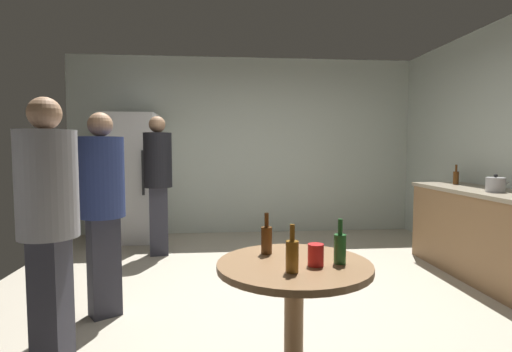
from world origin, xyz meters
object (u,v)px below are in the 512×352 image
foreground_table (294,282)px  beer_bottle_amber (292,255)px  kettle (496,185)px  person_in_navy_shirt (102,199)px  person_in_black_shirt (158,174)px  beer_bottle_green (340,247)px  plastic_cup_red (316,255)px  beer_bottle_on_counter (456,177)px  person_in_gray_shirt (48,213)px  beer_bottle_brown (267,239)px  refrigerator (133,178)px

foreground_table → beer_bottle_amber: (-0.04, -0.15, 0.19)m
kettle → person_in_navy_shirt: bearing=-173.5°
beer_bottle_amber → person_in_black_shirt: (-1.09, 3.09, 0.18)m
foreground_table → beer_bottle_green: 0.30m
foreground_table → plastic_cup_red: bearing=-34.0°
plastic_cup_red → person_in_navy_shirt: size_ratio=0.07×
beer_bottle_on_counter → person_in_gray_shirt: bearing=-152.7°
kettle → beer_bottle_brown: (-2.38, -1.39, -0.15)m
kettle → beer_bottle_brown: kettle is taller
beer_bottle_green → person_in_gray_shirt: (-1.62, 0.47, 0.13)m
foreground_table → beer_bottle_brown: beer_bottle_brown is taller
person_in_navy_shirt → plastic_cup_red: bearing=15.1°
beer_bottle_green → kettle: bearing=38.4°
beer_bottle_on_counter → foreground_table: (-2.35, -2.36, -0.35)m
beer_bottle_amber → beer_bottle_green: 0.29m
person_in_gray_shirt → beer_bottle_on_counter: bearing=32.8°
beer_bottle_brown → beer_bottle_green: size_ratio=1.00×
beer_bottle_brown → person_in_gray_shirt: (-1.26, 0.25, 0.13)m
foreground_table → beer_bottle_green: bearing=-9.9°
beer_bottle_green → person_in_black_shirt: (-1.36, 2.97, 0.18)m
person_in_gray_shirt → person_in_navy_shirt: 0.74m
beer_bottle_green → beer_bottle_on_counter: bearing=48.5°
beer_bottle_green → beer_bottle_amber: bearing=-156.9°
kettle → beer_bottle_brown: size_ratio=1.06×
beer_bottle_green → person_in_black_shirt: 3.27m
kettle → person_in_black_shirt: (-3.39, 1.36, 0.03)m
plastic_cup_red → person_in_gray_shirt: 1.57m
beer_bottle_brown → beer_bottle_amber: bearing=-76.3°
kettle → person_in_gray_shirt: person_in_gray_shirt is taller
refrigerator → beer_bottle_on_counter: refrigerator is taller
foreground_table → plastic_cup_red: 0.20m
kettle → person_in_black_shirt: bearing=158.1°
refrigerator → person_in_black_shirt: (0.48, -0.81, 0.10)m
beer_bottle_green → plastic_cup_red: bearing=-169.1°
beer_bottle_on_counter → person_in_black_shirt: person_in_black_shirt is taller
person_in_black_shirt → person_in_gray_shirt: bearing=-14.0°
beer_bottle_on_counter → beer_bottle_green: beer_bottle_on_counter is taller
plastic_cup_red → person_in_black_shirt: person_in_black_shirt is taller
beer_bottle_green → person_in_black_shirt: person_in_black_shirt is taller
kettle → beer_bottle_on_counter: 0.79m
beer_bottle_green → person_in_black_shirt: bearing=114.6°
beer_bottle_brown → person_in_gray_shirt: bearing=168.9°
refrigerator → beer_bottle_on_counter: bearing=-19.3°
beer_bottle_amber → person_in_navy_shirt: size_ratio=0.14×
beer_bottle_on_counter → beer_bottle_green: 3.21m
refrigerator → person_in_black_shirt: bearing=-59.5°
foreground_table → person_in_gray_shirt: bearing=162.8°
kettle → beer_bottle_green: bearing=-141.6°
kettle → person_in_gray_shirt: (-3.64, -1.14, -0.03)m
beer_bottle_on_counter → beer_bottle_amber: beer_bottle_on_counter is taller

